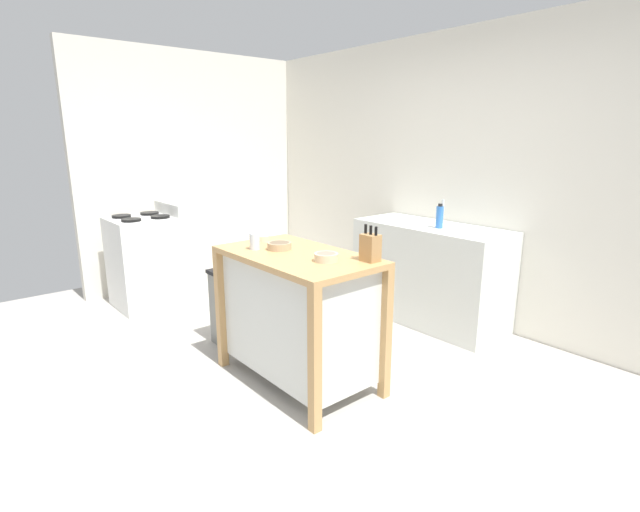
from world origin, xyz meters
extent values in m
plane|color=#ADA8A0|center=(0.00, 0.00, 0.00)|extent=(6.69, 6.69, 0.00)
cube|color=silver|center=(0.00, 2.08, 1.30)|extent=(5.69, 0.10, 2.60)
cube|color=silver|center=(-2.85, 0.74, 1.30)|extent=(0.10, 2.68, 2.60)
cube|color=tan|center=(-0.08, 0.11, 0.90)|extent=(1.15, 0.65, 0.04)
cube|color=silver|center=(-0.08, 0.11, 0.49)|extent=(1.05, 0.55, 0.78)
cube|color=tan|center=(-0.62, -0.19, 0.44)|extent=(0.06, 0.06, 0.88)
cube|color=tan|center=(0.47, -0.19, 0.44)|extent=(0.06, 0.06, 0.88)
cube|color=tan|center=(-0.62, 0.40, 0.44)|extent=(0.06, 0.06, 0.88)
cube|color=tan|center=(0.47, 0.40, 0.44)|extent=(0.06, 0.06, 0.88)
cube|color=#AD7F4C|center=(0.38, 0.33, 1.01)|extent=(0.11, 0.09, 0.17)
cylinder|color=black|center=(0.33, 0.33, 1.12)|extent=(0.02, 0.02, 0.06)
cylinder|color=black|center=(0.38, 0.33, 1.12)|extent=(0.02, 0.02, 0.06)
cylinder|color=black|center=(0.42, 0.33, 1.12)|extent=(0.02, 0.02, 0.06)
cylinder|color=tan|center=(-0.25, 0.08, 0.95)|extent=(0.17, 0.17, 0.05)
cylinder|color=brown|center=(-0.25, 0.08, 0.97)|extent=(0.14, 0.14, 0.01)
cylinder|color=beige|center=(-0.54, 0.14, 0.94)|extent=(0.12, 0.12, 0.04)
cylinder|color=gray|center=(-0.54, 0.14, 0.96)|extent=(0.10, 0.10, 0.01)
cylinder|color=beige|center=(0.20, 0.12, 0.95)|extent=(0.15, 0.15, 0.05)
cylinder|color=gray|center=(0.20, 0.12, 0.97)|extent=(0.12, 0.12, 0.01)
cylinder|color=silver|center=(-0.36, -0.05, 0.98)|extent=(0.07, 0.07, 0.11)
cube|color=slate|center=(-0.89, 0.06, 0.30)|extent=(0.34, 0.26, 0.60)
cube|color=black|center=(-0.89, 0.06, 0.61)|extent=(0.36, 0.28, 0.03)
cube|color=silver|center=(-0.20, 1.73, 0.45)|extent=(1.41, 0.60, 0.90)
cube|color=silver|center=(-0.20, 1.71, 0.89)|extent=(0.44, 0.36, 0.03)
cylinder|color=#B7BCC1|center=(-0.20, 1.87, 1.01)|extent=(0.02, 0.02, 0.22)
cylinder|color=blue|center=(-0.08, 1.66, 1.00)|extent=(0.06, 0.06, 0.19)
cylinder|color=black|center=(-0.08, 1.66, 1.10)|extent=(0.04, 0.04, 0.02)
cube|color=silver|center=(-2.30, -0.13, 0.45)|extent=(0.60, 0.60, 0.90)
cube|color=silver|center=(-2.30, 0.15, 0.96)|extent=(0.60, 0.04, 0.12)
cylinder|color=black|center=(-2.44, -0.27, 0.91)|extent=(0.18, 0.18, 0.02)
cylinder|color=black|center=(-2.16, -0.27, 0.91)|extent=(0.18, 0.18, 0.02)
cylinder|color=black|center=(-2.44, 0.01, 0.91)|extent=(0.18, 0.18, 0.02)
cylinder|color=black|center=(-2.16, 0.01, 0.91)|extent=(0.18, 0.18, 0.02)
camera|label=1|loc=(2.35, -1.74, 1.68)|focal=26.57mm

